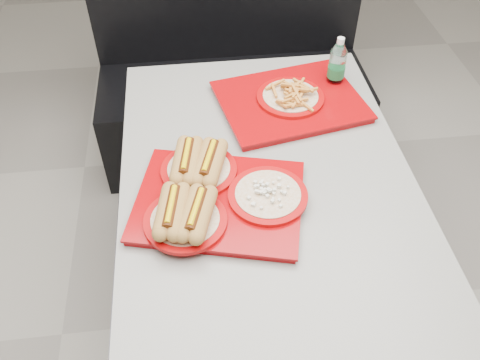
{
  "coord_description": "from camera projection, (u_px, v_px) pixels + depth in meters",
  "views": [
    {
      "loc": [
        -0.22,
        -1.05,
        1.86
      ],
      "look_at": [
        -0.1,
        -0.04,
        0.83
      ],
      "focal_mm": 38.0,
      "sensor_mm": 36.0,
      "label": 1
    }
  ],
  "objects": [
    {
      "name": "ground",
      "position": [
        262.0,
        313.0,
        2.07
      ],
      "size": [
        6.0,
        6.0,
        0.0
      ],
      "primitive_type": "plane",
      "color": "gray",
      "rests_on": "ground"
    },
    {
      "name": "diner_table",
      "position": [
        267.0,
        221.0,
        1.65
      ],
      "size": [
        0.92,
        1.42,
        0.75
      ],
      "color": "black",
      "rests_on": "ground"
    },
    {
      "name": "water_bottle",
      "position": [
        337.0,
        66.0,
        1.84
      ],
      "size": [
        0.06,
        0.06,
        0.2
      ],
      "rotation": [
        0.0,
        0.0,
        0.02
      ],
      "color": "silver",
      "rests_on": "diner_table"
    },
    {
      "name": "tray_near",
      "position": [
        212.0,
        194.0,
        1.46
      ],
      "size": [
        0.55,
        0.48,
        0.1
      ],
      "rotation": [
        0.0,
        0.0,
        -0.25
      ],
      "color": "#8E0307",
      "rests_on": "diner_table"
    },
    {
      "name": "booth_bench",
      "position": [
        232.0,
        78.0,
        2.55
      ],
      "size": [
        1.3,
        0.57,
        1.35
      ],
      "color": "black",
      "rests_on": "ground"
    },
    {
      "name": "tray_far",
      "position": [
        290.0,
        99.0,
        1.8
      ],
      "size": [
        0.55,
        0.47,
        0.1
      ],
      "rotation": [
        0.0,
        0.0,
        0.2
      ],
      "color": "#8E0307",
      "rests_on": "diner_table"
    }
  ]
}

